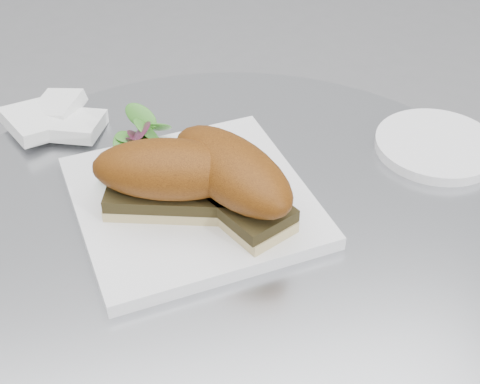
% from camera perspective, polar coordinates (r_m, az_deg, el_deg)
% --- Properties ---
extents(table, '(0.70, 0.70, 0.73)m').
position_cam_1_polar(table, '(0.89, -0.65, -15.28)').
color(table, '#B6B9BD').
rests_on(table, ground).
extents(plate, '(0.28, 0.28, 0.02)m').
position_cam_1_polar(plate, '(0.74, -4.10, -0.77)').
color(plate, white).
rests_on(plate, table).
extents(sandwich_left, '(0.18, 0.12, 0.08)m').
position_cam_1_polar(sandwich_left, '(0.69, -5.92, 1.37)').
color(sandwich_left, '#D0C582').
rests_on(sandwich_left, plate).
extents(sandwich_right, '(0.14, 0.19, 0.08)m').
position_cam_1_polar(sandwich_right, '(0.69, -0.73, 1.31)').
color(sandwich_right, '#D0C582').
rests_on(sandwich_right, plate).
extents(salad, '(0.11, 0.11, 0.05)m').
position_cam_1_polar(salad, '(0.77, -8.33, 4.09)').
color(salad, '#4B912F').
rests_on(salad, plate).
extents(napkin, '(0.13, 0.13, 0.02)m').
position_cam_1_polar(napkin, '(0.89, -15.17, 5.52)').
color(napkin, white).
rests_on(napkin, table).
extents(saucer, '(0.15, 0.15, 0.01)m').
position_cam_1_polar(saucer, '(0.86, 16.42, 3.84)').
color(saucer, white).
rests_on(saucer, table).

